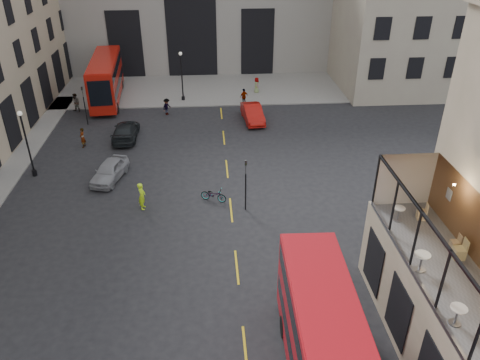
{
  "coord_description": "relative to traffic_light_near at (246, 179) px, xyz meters",
  "views": [
    {
      "loc": [
        -3.32,
        -14.93,
        17.74
      ],
      "look_at": [
        -1.46,
        10.87,
        3.0
      ],
      "focal_mm": 35.0,
      "sensor_mm": 36.0,
      "label": 1
    }
  ],
  "objects": [
    {
      "name": "host_frontage",
      "position": [
        7.5,
        -12.0,
        -0.17
      ],
      "size": [
        3.0,
        11.0,
        4.5
      ],
      "primitive_type": "cube",
      "color": "#BCA78D",
      "rests_on": "ground"
    },
    {
      "name": "ground",
      "position": [
        1.0,
        -12.0,
        -2.42
      ],
      "size": [
        140.0,
        140.0,
        0.0
      ],
      "primitive_type": "plane",
      "color": "black",
      "rests_on": "ground"
    },
    {
      "name": "pedestrian_d",
      "position": [
        3.22,
        23.96,
        -1.53
      ],
      "size": [
        0.75,
        0.98,
        1.8
      ],
      "primitive_type": "imported",
      "rotation": [
        0.0,
        0.0,
        1.79
      ],
      "color": "gray",
      "rests_on": "ground"
    },
    {
      "name": "car_b",
      "position": [
        1.99,
        15.74,
        -1.62
      ],
      "size": [
        2.15,
        5.0,
        1.6
      ],
      "primitive_type": "imported",
      "rotation": [
        0.0,
        0.0,
        0.09
      ],
      "color": "#AA100A",
      "rests_on": "ground"
    },
    {
      "name": "cyclist",
      "position": [
        -7.06,
        0.66,
        -1.44
      ],
      "size": [
        0.5,
        0.74,
        1.98
      ],
      "primitive_type": "imported",
      "rotation": [
        0.0,
        0.0,
        1.54
      ],
      "color": "#C4FF1A",
      "rests_on": "ground"
    },
    {
      "name": "cafe_chair_d",
      "position": [
        8.02,
        -8.42,
        2.44
      ],
      "size": [
        0.52,
        0.52,
        0.87
      ],
      "color": "#D9B67D",
      "rests_on": "cafe_floor"
    },
    {
      "name": "car_c",
      "position": [
        -9.83,
        12.47,
        -1.69
      ],
      "size": [
        2.08,
        5.09,
        1.48
      ],
      "primitive_type": "imported",
      "rotation": [
        0.0,
        0.0,
        3.14
      ],
      "color": "black",
      "rests_on": "ground"
    },
    {
      "name": "bus_far",
      "position": [
        -13.14,
        22.87,
        0.15
      ],
      "size": [
        3.53,
        11.64,
        4.58
      ],
      "color": "#A3140B",
      "rests_on": "ground"
    },
    {
      "name": "cafe_floor",
      "position": [
        7.5,
        -12.0,
        2.12
      ],
      "size": [
        3.0,
        10.0,
        0.1
      ],
      "primitive_type": "cube",
      "color": "slate",
      "rests_on": "host_frontage"
    },
    {
      "name": "cafe_table_near",
      "position": [
        6.47,
        -15.16,
        2.69
      ],
      "size": [
        0.62,
        0.62,
        0.78
      ],
      "color": "white",
      "rests_on": "cafe_floor"
    },
    {
      "name": "pedestrian_c",
      "position": [
        1.51,
        20.43,
        -1.55
      ],
      "size": [
        1.1,
        0.88,
        1.74
      ],
      "primitive_type": "imported",
      "rotation": [
        0.0,
        0.0,
        3.67
      ],
      "color": "gray",
      "rests_on": "ground"
    },
    {
      "name": "bicycle",
      "position": [
        -2.17,
        1.3,
        -1.93
      ],
      "size": [
        2.0,
        1.33,
        0.99
      ],
      "primitive_type": "imported",
      "rotation": [
        0.0,
        0.0,
        1.18
      ],
      "color": "gray",
      "rests_on": "ground"
    },
    {
      "name": "car_a",
      "position": [
        -10.0,
        4.97,
        -1.69
      ],
      "size": [
        2.78,
        4.64,
        1.48
      ],
      "primitive_type": "imported",
      "rotation": [
        0.0,
        0.0,
        -0.26
      ],
      "color": "gray",
      "rests_on": "ground"
    },
    {
      "name": "traffic_light_far",
      "position": [
        -14.0,
        16.0,
        0.0
      ],
      "size": [
        0.16,
        0.2,
        3.8
      ],
      "color": "black",
      "rests_on": "ground"
    },
    {
      "name": "pedestrian_e",
      "position": [
        -13.3,
        10.97,
        -1.55
      ],
      "size": [
        0.52,
        0.7,
        1.76
      ],
      "primitive_type": "imported",
      "rotation": [
        0.0,
        0.0,
        4.55
      ],
      "color": "gray",
      "rests_on": "ground"
    },
    {
      "name": "street_lamp_b",
      "position": [
        -5.0,
        22.0,
        -0.03
      ],
      "size": [
        0.36,
        0.36,
        5.33
      ],
      "color": "black",
      "rests_on": "ground"
    },
    {
      "name": "traffic_light_near",
      "position": [
        0.0,
        0.0,
        0.0
      ],
      "size": [
        0.16,
        0.2,
        3.8
      ],
      "color": "black",
      "rests_on": "ground"
    },
    {
      "name": "cafe_table_far",
      "position": [
        6.79,
        -8.47,
        2.65
      ],
      "size": [
        0.58,
        0.58,
        0.72
      ],
      "color": "beige",
      "rests_on": "cafe_floor"
    },
    {
      "name": "cafe_chair_c",
      "position": [
        8.53,
        -10.86,
        2.4
      ],
      "size": [
        0.39,
        0.39,
        0.75
      ],
      "color": "tan",
      "rests_on": "cafe_floor"
    },
    {
      "name": "street_lamp_a",
      "position": [
        -16.0,
        6.0,
        -0.03
      ],
      "size": [
        0.36,
        0.36,
        5.33
      ],
      "color": "black",
      "rests_on": "ground"
    },
    {
      "name": "pavement_far",
      "position": [
        -5.0,
        26.0,
        -2.36
      ],
      "size": [
        40.0,
        12.0,
        0.12
      ],
      "primitive_type": "cube",
      "color": "slate",
      "rests_on": "ground"
    },
    {
      "name": "pedestrian_b",
      "position": [
        -6.48,
        18.08,
        -1.58
      ],
      "size": [
        1.13,
        1.26,
        1.69
      ],
      "primitive_type": "imported",
      "rotation": [
        0.0,
        0.0,
        0.97
      ],
      "color": "gray",
      "rests_on": "ground"
    },
    {
      "name": "cafe_chair_b",
      "position": [
        8.39,
        -11.5,
        2.47
      ],
      "size": [
        0.51,
        0.51,
        0.97
      ],
      "color": "tan",
      "rests_on": "cafe_floor"
    },
    {
      "name": "pedestrian_a",
      "position": [
        -15.8,
        19.59,
        -1.47
      ],
      "size": [
        1.13,
        1.03,
        1.9
      ],
      "primitive_type": "imported",
      "rotation": [
        0.0,
        0.0,
        -0.4
      ],
      "color": "gray",
      "rests_on": "ground"
    },
    {
      "name": "cafe_table_mid",
      "position": [
        6.38,
        -12.15,
        2.72
      ],
      "size": [
        0.66,
        0.66,
        0.83
      ],
      "color": "white",
      "rests_on": "cafe_floor"
    }
  ]
}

